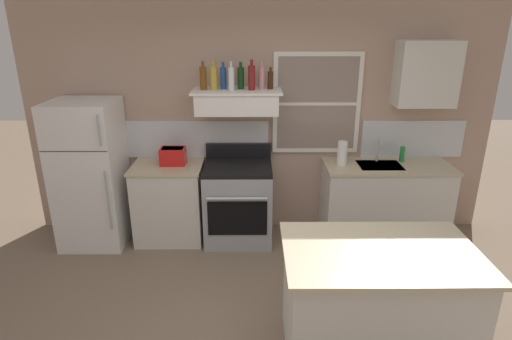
{
  "coord_description": "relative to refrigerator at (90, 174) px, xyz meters",
  "views": [
    {
      "loc": [
        -0.07,
        -2.61,
        2.47
      ],
      "look_at": [
        -0.05,
        1.2,
        1.1
      ],
      "focal_mm": 29.71,
      "sensor_mm": 36.0,
      "label": 1
    }
  ],
  "objects": [
    {
      "name": "bottle_dark_green_wine",
      "position": [
        1.69,
        0.17,
        1.04
      ],
      "size": [
        0.07,
        0.07,
        0.29
      ],
      "color": "#143819",
      "rests_on": "range_hood_shelf"
    },
    {
      "name": "sink_faucet",
      "position": [
        3.25,
        0.16,
        0.26
      ],
      "size": [
        0.03,
        0.17,
        0.28
      ],
      "color": "silver",
      "rests_on": "counter_right_with_sink"
    },
    {
      "name": "counter_left_of_stove",
      "position": [
        0.85,
        0.06,
        -0.37
      ],
      "size": [
        0.79,
        0.63,
        0.91
      ],
      "color": "silver",
      "rests_on": "ground_plane"
    },
    {
      "name": "bottle_blue_liqueur",
      "position": [
        1.5,
        0.17,
        1.04
      ],
      "size": [
        0.07,
        0.07,
        0.29
      ],
      "color": "#1E478C",
      "rests_on": "range_hood_shelf"
    },
    {
      "name": "stove_range",
      "position": [
        1.65,
        0.02,
        -0.36
      ],
      "size": [
        0.76,
        0.69,
        1.09
      ],
      "color": "#9EA0A5",
      "rests_on": "ground_plane"
    },
    {
      "name": "bottle_clear_tall",
      "position": [
        1.59,
        0.07,
        1.05
      ],
      "size": [
        0.06,
        0.06,
        0.3
      ],
      "color": "silver",
      "rests_on": "range_hood_shelf"
    },
    {
      "name": "refrigerator",
      "position": [
        0.0,
        0.0,
        0.0
      ],
      "size": [
        0.7,
        0.72,
        1.65
      ],
      "color": "white",
      "rests_on": "ground_plane"
    },
    {
      "name": "bottle_rose_pink",
      "position": [
        1.92,
        0.16,
        1.04
      ],
      "size": [
        0.07,
        0.07,
        0.29
      ],
      "color": "#C67F84",
      "rests_on": "range_hood_shelf"
    },
    {
      "name": "kitchen_island",
      "position": [
        2.74,
        -1.81,
        -0.37
      ],
      "size": [
        1.4,
        0.9,
        0.91
      ],
      "color": "silver",
      "rests_on": "ground_plane"
    },
    {
      "name": "toaster",
      "position": [
        0.92,
        0.09,
        0.18
      ],
      "size": [
        0.3,
        0.2,
        0.19
      ],
      "color": "red",
      "rests_on": "counter_left_of_stove"
    },
    {
      "name": "upper_cabinet_right",
      "position": [
        3.7,
        0.2,
        1.08
      ],
      "size": [
        0.64,
        0.32,
        0.7
      ],
      "color": "silver"
    },
    {
      "name": "back_wall",
      "position": [
        1.93,
        0.39,
        0.53
      ],
      "size": [
        5.4,
        0.11,
        2.7
      ],
      "color": "tan",
      "rests_on": "ground_plane"
    },
    {
      "name": "paper_towel_roll",
      "position": [
        2.82,
        0.06,
        0.22
      ],
      "size": [
        0.11,
        0.11,
        0.27
      ],
      "primitive_type": "cylinder",
      "color": "white",
      "rests_on": "counter_right_with_sink"
    },
    {
      "name": "range_hood_shelf",
      "position": [
        1.65,
        0.12,
        0.8
      ],
      "size": [
        0.96,
        0.52,
        0.24
      ],
      "color": "white"
    },
    {
      "name": "bottle_red_label_wine",
      "position": [
        1.81,
        0.09,
        1.05
      ],
      "size": [
        0.07,
        0.07,
        0.32
      ],
      "color": "maroon",
      "rests_on": "range_hood_shelf"
    },
    {
      "name": "bottle_brown_stout",
      "position": [
        2.01,
        0.16,
        1.02
      ],
      "size": [
        0.06,
        0.06,
        0.23
      ],
      "color": "#381E0F",
      "rests_on": "range_hood_shelf"
    },
    {
      "name": "bottle_champagne_gold_foil",
      "position": [
        1.4,
        0.12,
        1.05
      ],
      "size": [
        0.08,
        0.08,
        0.31
      ],
      "color": "#B29333",
      "rests_on": "range_hood_shelf"
    },
    {
      "name": "dish_soap_bottle",
      "position": [
        3.53,
        0.16,
        0.18
      ],
      "size": [
        0.06,
        0.06,
        0.18
      ],
      "primitive_type": "cylinder",
      "color": "#268C3F",
      "rests_on": "counter_right_with_sink"
    },
    {
      "name": "bottle_amber_wine",
      "position": [
        1.29,
        0.11,
        1.05
      ],
      "size": [
        0.07,
        0.07,
        0.3
      ],
      "color": "brown",
      "rests_on": "range_hood_shelf"
    },
    {
      "name": "counter_right_with_sink",
      "position": [
        3.35,
        0.06,
        -0.37
      ],
      "size": [
        1.43,
        0.63,
        0.91
      ],
      "color": "silver",
      "rests_on": "ground_plane"
    }
  ]
}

